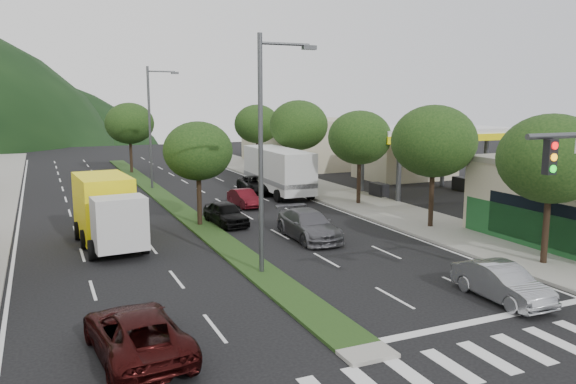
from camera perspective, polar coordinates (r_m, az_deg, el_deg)
name	(u,v)px	position (r m, az deg, el deg)	size (l,w,h in m)	color
ground	(359,349)	(17.54, 7.20, -15.54)	(160.00, 160.00, 0.00)	black
sidewalk_right	(331,193)	(44.43, 4.38, -0.08)	(5.00, 90.00, 0.15)	gray
median	(165,198)	(43.01, -12.41, -0.61)	(1.60, 56.00, 0.12)	#203A15
crosswalk	(398,379)	(16.05, 11.08, -18.13)	(19.00, 2.20, 0.01)	silver
gas_canopy	(424,135)	(44.94, 13.65, 5.66)	(12.20, 8.20, 5.25)	silver
bldg_right_far	(306,142)	(64.12, 1.87, 5.13)	(10.00, 16.00, 5.20)	beige
tree_r_a	(551,159)	(26.99, 25.17, 3.08)	(4.60, 4.60, 6.63)	black
tree_r_b	(434,141)	(32.75, 14.59, 5.01)	(4.80, 4.80, 6.94)	black
tree_r_c	(360,138)	(39.33, 7.29, 5.50)	(4.40, 4.40, 6.48)	black
tree_r_d	(299,125)	(48.12, 1.09, 6.79)	(5.00, 5.00, 7.17)	black
tree_r_e	(257,124)	(57.34, -3.17, 6.91)	(4.60, 4.60, 6.71)	black
tree_med_near	(198,151)	(32.77, -9.13, 4.12)	(4.00, 4.00, 6.02)	black
tree_med_far	(130,123)	(58.21, -15.80, 6.72)	(4.80, 4.80, 6.94)	black
streetlight_near	(265,143)	(23.26, -2.32, 4.97)	(2.60, 0.25, 10.00)	#47494C
streetlight_mid	(152,122)	(47.37, -13.64, 6.97)	(2.60, 0.25, 10.00)	#47494C
sedan_silver	(502,283)	(22.44, 20.90, -8.59)	(1.45, 4.15, 1.37)	#93969A
suv_maroon	(137,333)	(17.26, -15.13, -13.65)	(2.36, 5.12, 1.42)	black
car_queue_a	(226,213)	(33.43, -6.34, -2.18)	(1.65, 4.09, 1.39)	black
car_queue_b	(308,225)	(29.96, 2.10, -3.36)	(2.12, 5.22, 1.52)	#555459
car_queue_c	(244,198)	(39.02, -4.47, -0.63)	(1.27, 3.63, 1.20)	#4C0C14
car_queue_d	(256,185)	(44.58, -3.28, 0.74)	(2.24, 4.85, 1.35)	black
box_truck	(107,213)	(30.09, -17.92, -2.04)	(3.17, 7.22, 3.48)	silver
motorhome	(278,170)	(43.97, -1.05, 2.24)	(3.15, 9.32, 3.54)	silver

